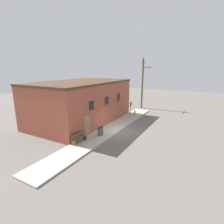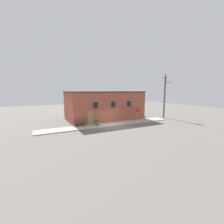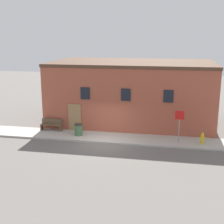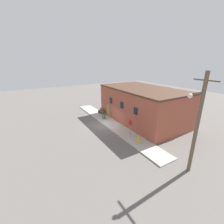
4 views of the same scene
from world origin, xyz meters
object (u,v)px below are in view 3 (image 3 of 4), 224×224
stop_sign (179,121)px  bench (51,125)px  fire_hydrant (202,138)px  trash_bin (78,130)px

stop_sign → bench: 9.78m
fire_hydrant → bench: (-11.24, 1.03, 0.03)m
bench → trash_bin: bench is taller
fire_hydrant → trash_bin: (-8.80, 0.22, 0.02)m
fire_hydrant → trash_bin: trash_bin is taller
fire_hydrant → stop_sign: (-1.58, 0.01, 1.14)m
stop_sign → fire_hydrant: bearing=-0.5°
fire_hydrant → stop_sign: bearing=179.5°
bench → trash_bin: 2.57m
trash_bin → stop_sign: bearing=-1.6°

